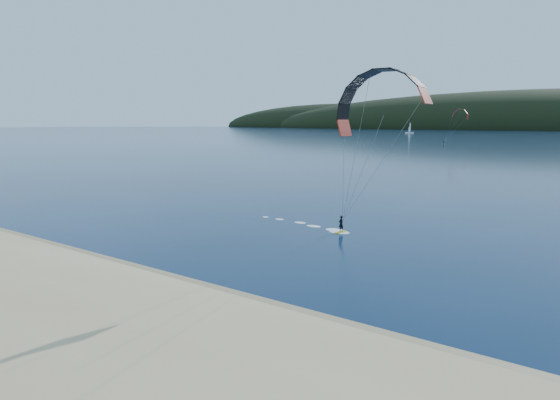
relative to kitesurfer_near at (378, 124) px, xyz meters
name	(u,v)px	position (x,y,z in m)	size (l,w,h in m)	color
ground	(112,309)	(-8.48, -15.99, -9.93)	(1800.00, 1800.00, 0.00)	#071C33
wet_sand	(174,284)	(-8.48, -11.49, -9.88)	(220.00, 2.50, 0.10)	#917E54
kitesurfer_near	(378,124)	(0.00, 0.00, 0.00)	(20.51, 9.76, 13.88)	yellow
kitesurfer_far	(460,117)	(-34.57, 182.32, 2.21)	(11.23, 4.47, 14.48)	yellow
sailboat	(409,132)	(-120.24, 378.02, -9.15)	(7.46, 4.78, 10.57)	white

